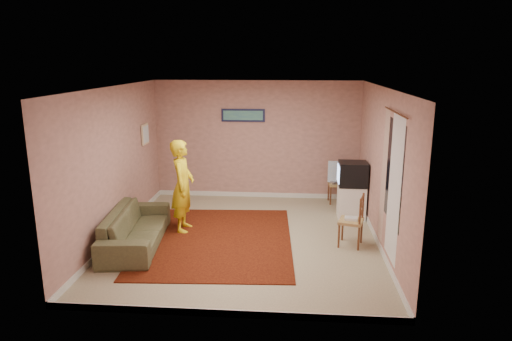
# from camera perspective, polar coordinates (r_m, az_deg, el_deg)

# --- Properties ---
(ground) EXTENTS (5.00, 5.00, 0.00)m
(ground) POSITION_cam_1_polar(r_m,az_deg,el_deg) (8.03, -1.29, -8.50)
(ground) COLOR tan
(ground) RESTS_ON ground
(wall_back) EXTENTS (4.50, 0.02, 2.60)m
(wall_back) POSITION_cam_1_polar(r_m,az_deg,el_deg) (10.07, 0.12, 3.81)
(wall_back) COLOR tan
(wall_back) RESTS_ON ground
(wall_front) EXTENTS (4.50, 0.02, 2.60)m
(wall_front) POSITION_cam_1_polar(r_m,az_deg,el_deg) (5.25, -4.16, -5.65)
(wall_front) COLOR tan
(wall_front) RESTS_ON ground
(wall_left) EXTENTS (0.02, 5.00, 2.60)m
(wall_left) POSITION_cam_1_polar(r_m,az_deg,el_deg) (8.17, -17.25, 0.84)
(wall_left) COLOR tan
(wall_left) RESTS_ON ground
(wall_right) EXTENTS (0.02, 5.00, 2.60)m
(wall_right) POSITION_cam_1_polar(r_m,az_deg,el_deg) (7.73, 15.48, 0.25)
(wall_right) COLOR tan
(wall_right) RESTS_ON ground
(ceiling) EXTENTS (4.50, 5.00, 0.02)m
(ceiling) POSITION_cam_1_polar(r_m,az_deg,el_deg) (7.44, -1.40, 10.37)
(ceiling) COLOR silver
(ceiling) RESTS_ON wall_back
(baseboard_back) EXTENTS (4.50, 0.02, 0.10)m
(baseboard_back) POSITION_cam_1_polar(r_m,az_deg,el_deg) (10.35, 0.11, -3.03)
(baseboard_back) COLOR silver
(baseboard_back) RESTS_ON ground
(baseboard_front) EXTENTS (4.50, 0.02, 0.10)m
(baseboard_front) POSITION_cam_1_polar(r_m,az_deg,el_deg) (5.79, -3.92, -17.37)
(baseboard_front) COLOR silver
(baseboard_front) RESTS_ON ground
(baseboard_left) EXTENTS (0.02, 5.00, 0.10)m
(baseboard_left) POSITION_cam_1_polar(r_m,az_deg,el_deg) (8.52, -16.58, -7.38)
(baseboard_left) COLOR silver
(baseboard_left) RESTS_ON ground
(baseboard_right) EXTENTS (0.02, 5.00, 0.10)m
(baseboard_right) POSITION_cam_1_polar(r_m,az_deg,el_deg) (8.10, 14.84, -8.37)
(baseboard_right) COLOR silver
(baseboard_right) RESTS_ON ground
(window) EXTENTS (0.01, 1.10, 1.50)m
(window) POSITION_cam_1_polar(r_m,az_deg,el_deg) (6.84, 16.88, -0.29)
(window) COLOR black
(window) RESTS_ON wall_right
(curtain_sheer) EXTENTS (0.01, 0.75, 2.10)m
(curtain_sheer) POSITION_cam_1_polar(r_m,az_deg,el_deg) (6.75, 16.90, -2.24)
(curtain_sheer) COLOR white
(curtain_sheer) RESTS_ON wall_right
(curtain_floral) EXTENTS (0.01, 0.35, 2.10)m
(curtain_floral) POSITION_cam_1_polar(r_m,az_deg,el_deg) (7.40, 15.68, -0.75)
(curtain_floral) COLOR beige
(curtain_floral) RESTS_ON wall_right
(curtain_rod) EXTENTS (0.02, 1.40, 0.02)m
(curtain_rod) POSITION_cam_1_polar(r_m,az_deg,el_deg) (6.68, 17.03, 6.98)
(curtain_rod) COLOR brown
(curtain_rod) RESTS_ON wall_right
(picture_back) EXTENTS (0.95, 0.04, 0.28)m
(picture_back) POSITION_cam_1_polar(r_m,az_deg,el_deg) (9.98, -1.62, 6.91)
(picture_back) COLOR #141737
(picture_back) RESTS_ON wall_back
(picture_left) EXTENTS (0.04, 0.38, 0.42)m
(picture_left) POSITION_cam_1_polar(r_m,az_deg,el_deg) (9.59, -13.68, 4.43)
(picture_left) COLOR beige
(picture_left) RESTS_ON wall_left
(area_rug) EXTENTS (2.71, 3.31, 0.02)m
(area_rug) POSITION_cam_1_polar(r_m,az_deg,el_deg) (7.98, -4.92, -8.62)
(area_rug) COLOR black
(area_rug) RESTS_ON ground
(tv_cabinet) EXTENTS (0.52, 0.47, 0.66)m
(tv_cabinet) POSITION_cam_1_polar(r_m,az_deg,el_deg) (9.12, 11.82, -3.84)
(tv_cabinet) COLOR white
(tv_cabinet) RESTS_ON ground
(crt_tv) EXTENTS (0.55, 0.49, 0.47)m
(crt_tv) POSITION_cam_1_polar(r_m,az_deg,el_deg) (8.97, 11.96, -0.42)
(crt_tv) COLOR black
(crt_tv) RESTS_ON tv_cabinet
(chair_a) EXTENTS (0.41, 0.40, 0.47)m
(chair_a) POSITION_cam_1_polar(r_m,az_deg,el_deg) (9.96, 10.20, -1.08)
(chair_a) COLOR tan
(chair_a) RESTS_ON ground
(dvd_player) EXTENTS (0.39, 0.33, 0.06)m
(dvd_player) POSITION_cam_1_polar(r_m,az_deg,el_deg) (9.98, 10.18, -1.40)
(dvd_player) COLOR #A9A9AD
(dvd_player) RESTS_ON chair_a
(blue_throw) EXTENTS (0.44, 0.05, 0.46)m
(blue_throw) POSITION_cam_1_polar(r_m,az_deg,el_deg) (9.92, 10.24, -0.13)
(blue_throw) COLOR #9BCEFE
(blue_throw) RESTS_ON chair_a
(chair_b) EXTENTS (0.47, 0.49, 0.48)m
(chair_b) POSITION_cam_1_polar(r_m,az_deg,el_deg) (7.73, 11.83, -5.43)
(chair_b) COLOR tan
(chair_b) RESTS_ON ground
(game_console) EXTENTS (0.23, 0.18, 0.04)m
(game_console) POSITION_cam_1_polar(r_m,az_deg,el_deg) (7.75, 11.80, -5.89)
(game_console) COLOR silver
(game_console) RESTS_ON chair_b
(sofa) EXTENTS (1.03, 2.15, 0.61)m
(sofa) POSITION_cam_1_polar(r_m,az_deg,el_deg) (7.92, -14.79, -6.94)
(sofa) COLOR brown
(sofa) RESTS_ON ground
(person) EXTENTS (0.41, 0.62, 1.67)m
(person) POSITION_cam_1_polar(r_m,az_deg,el_deg) (8.25, -9.16, -1.93)
(person) COLOR yellow
(person) RESTS_ON ground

